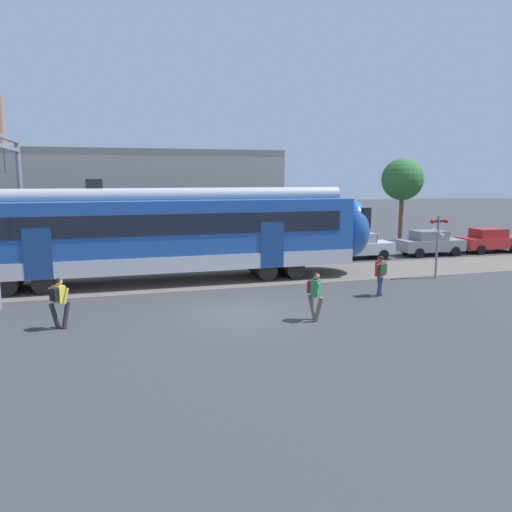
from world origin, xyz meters
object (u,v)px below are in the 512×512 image
(pedestrian_green, at_px, (315,292))
(crossing_signal, at_px, (438,237))
(pedestrian_red, at_px, (381,272))
(parked_car_silver, at_px, (358,246))
(parked_car_red, at_px, (489,240))
(pedestrian_yellow, at_px, (59,299))
(parked_car_grey, at_px, (430,243))

(pedestrian_green, height_order, crossing_signal, crossing_signal)
(pedestrian_red, distance_m, crossing_signal, 5.14)
(pedestrian_red, relative_size, parked_car_silver, 0.41)
(pedestrian_green, bearing_deg, parked_car_red, 33.85)
(pedestrian_green, xyz_separation_m, crossing_signal, (8.34, 4.98, 1.02))
(pedestrian_green, distance_m, parked_car_red, 20.29)
(parked_car_silver, height_order, crossing_signal, crossing_signal)
(pedestrian_red, bearing_deg, pedestrian_yellow, -174.50)
(parked_car_silver, distance_m, parked_car_grey, 4.88)
(pedestrian_yellow, height_order, parked_car_silver, pedestrian_yellow)
(parked_car_grey, distance_m, parked_car_red, 4.47)
(pedestrian_yellow, bearing_deg, parked_car_red, 21.62)
(parked_car_grey, bearing_deg, pedestrian_yellow, -154.36)
(pedestrian_yellow, distance_m, pedestrian_red, 12.21)
(pedestrian_green, relative_size, pedestrian_red, 1.00)
(pedestrian_yellow, relative_size, parked_car_red, 0.41)
(pedestrian_yellow, distance_m, parked_car_red, 26.96)
(pedestrian_green, height_order, parked_car_red, pedestrian_green)
(parked_car_grey, bearing_deg, pedestrian_green, -137.73)
(parked_car_silver, bearing_deg, parked_car_red, -0.18)
(pedestrian_yellow, xyz_separation_m, pedestrian_green, (8.21, -1.37, 0.00))
(pedestrian_yellow, relative_size, pedestrian_green, 1.00)
(pedestrian_yellow, height_order, parked_car_grey, pedestrian_yellow)
(pedestrian_red, distance_m, parked_car_red, 15.60)
(parked_car_grey, relative_size, crossing_signal, 1.35)
(crossing_signal, bearing_deg, parked_car_grey, 57.19)
(pedestrian_red, distance_m, parked_car_silver, 9.49)
(pedestrian_green, height_order, parked_car_grey, pedestrian_green)
(pedestrian_green, bearing_deg, crossing_signal, 30.86)
(pedestrian_yellow, relative_size, parked_car_silver, 0.41)
(pedestrian_red, relative_size, parked_car_red, 0.41)
(parked_car_red, bearing_deg, pedestrian_red, -145.85)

